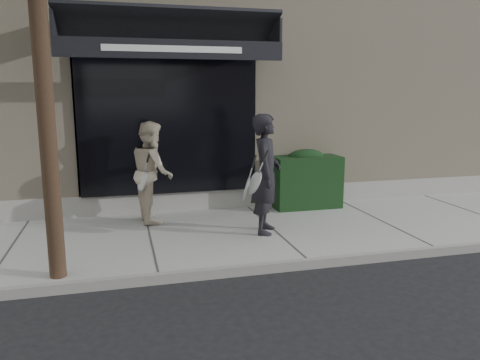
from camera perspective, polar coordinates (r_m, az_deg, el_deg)
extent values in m
plane|color=black|center=(7.87, 3.92, -6.69)|extent=(80.00, 80.00, 0.00)
cube|color=gray|center=(7.85, 3.92, -6.27)|extent=(20.00, 3.00, 0.12)
cube|color=gray|center=(6.48, 8.33, -10.04)|extent=(20.00, 0.10, 0.14)
cube|color=beige|center=(12.35, -3.45, 12.59)|extent=(14.00, 7.00, 5.50)
cube|color=gray|center=(9.38, 0.65, -2.21)|extent=(14.02, 0.42, 0.50)
cube|color=black|center=(8.73, -8.69, 6.99)|extent=(3.20, 0.30, 2.60)
cube|color=gray|center=(8.86, -19.20, 6.57)|extent=(0.08, 0.40, 2.60)
cube|color=gray|center=(9.18, 1.28, 7.29)|extent=(0.08, 0.40, 2.60)
cube|color=gray|center=(8.89, -9.05, 15.70)|extent=(3.36, 0.40, 0.12)
cube|color=black|center=(8.23, -8.59, 17.94)|extent=(3.60, 1.03, 0.55)
cube|color=black|center=(7.69, -8.10, 15.53)|extent=(3.60, 0.05, 0.30)
cube|color=white|center=(7.66, -8.07, 15.55)|extent=(2.20, 0.01, 0.10)
cube|color=black|center=(8.22, -21.57, 16.78)|extent=(0.04, 1.00, 0.45)
cube|color=black|center=(8.60, 3.86, 17.18)|extent=(0.04, 1.00, 0.45)
cube|color=black|center=(9.23, 7.99, -0.18)|extent=(1.30, 0.70, 1.00)
ellipsoid|color=black|center=(9.15, 8.07, 2.90)|extent=(0.71, 0.38, 0.27)
cylinder|color=black|center=(5.87, -22.79, 10.35)|extent=(0.20, 0.20, 4.80)
imported|color=black|center=(7.39, 3.19, 0.72)|extent=(0.69, 0.81, 1.90)
torus|color=silver|center=(6.97, 1.80, -0.30)|extent=(0.20, 0.33, 0.29)
cylinder|color=silver|center=(6.97, 1.80, -0.30)|extent=(0.16, 0.29, 0.25)
cylinder|color=silver|center=(6.97, 1.80, -0.30)|extent=(0.17, 0.05, 0.09)
cylinder|color=black|center=(6.97, 1.80, -0.30)|extent=(0.20, 0.07, 0.11)
torus|color=silver|center=(7.02, 0.78, -1.01)|extent=(0.18, 0.32, 0.30)
cylinder|color=silver|center=(7.02, 0.78, -1.01)|extent=(0.14, 0.28, 0.26)
cylinder|color=silver|center=(7.02, 0.78, -1.01)|extent=(0.18, 0.06, 0.07)
cylinder|color=black|center=(7.02, 0.78, -1.01)|extent=(0.20, 0.08, 0.08)
imported|color=beige|center=(8.21, -10.66, 1.01)|extent=(0.75, 0.92, 1.74)
torus|color=silver|center=(7.93, -11.82, -0.14)|extent=(0.20, 0.32, 0.30)
cylinder|color=silver|center=(7.93, -11.82, -0.14)|extent=(0.16, 0.28, 0.26)
cylinder|color=silver|center=(7.93, -11.82, -0.14)|extent=(0.18, 0.07, 0.07)
cylinder|color=black|center=(7.93, -11.82, -0.14)|extent=(0.20, 0.09, 0.09)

